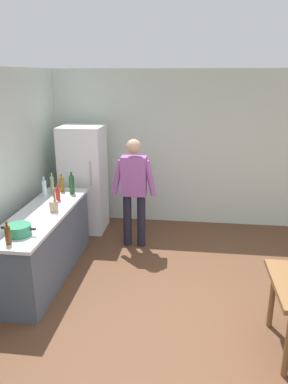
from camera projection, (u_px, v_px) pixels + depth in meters
ground_plane at (195, 323)px, 4.07m from camera, size 14.00×14.00×0.00m
wall_back at (197, 149)px, 6.49m from camera, size 6.40×0.12×2.70m
kitchen_counter at (45, 244)px, 4.93m from camera, size 0.64×2.20×0.90m
refrigerator at (84, 179)px, 6.29m from camera, size 0.70×0.67×1.80m
person at (134, 186)px, 5.63m from camera, size 0.70×0.22×1.70m
cooking_pot at (19, 230)px, 4.10m from camera, size 0.40×0.28×0.12m
utensil_jar at (54, 206)px, 4.80m from camera, size 0.11×0.11×0.32m
bottle_oil_amber at (62, 184)px, 5.61m from camera, size 0.06×0.06×0.28m
bottle_beer_brown at (8, 235)px, 3.86m from camera, size 0.06×0.06×0.26m
bottle_wine_green at (72, 184)px, 5.49m from camera, size 0.08×0.08×0.34m
bottle_water_clear at (44, 188)px, 5.36m from camera, size 0.07×0.07×0.30m
bottle_vinegar_tall at (52, 185)px, 5.48m from camera, size 0.06×0.06×0.32m
bottle_sauce_red at (58, 194)px, 5.21m from camera, size 0.06×0.06×0.24m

